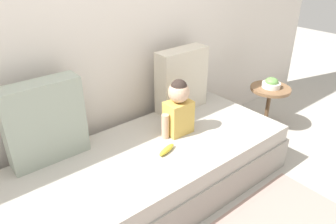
{
  "coord_description": "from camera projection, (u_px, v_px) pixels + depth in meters",
  "views": [
    {
      "loc": [
        -1.12,
        -1.54,
        1.7
      ],
      "look_at": [
        0.15,
        0.0,
        0.65
      ],
      "focal_mm": 34.13,
      "sensor_mm": 36.0,
      "label": 1
    }
  ],
  "objects": [
    {
      "name": "back_wall",
      "position": [
        101.0,
        21.0,
        2.31
      ],
      "size": [
        5.36,
        0.1,
        2.42
      ],
      "primitive_type": "cube",
      "color": "silver",
      "rests_on": "ground"
    },
    {
      "name": "fruit_bowl",
      "position": [
        271.0,
        83.0,
        3.09
      ],
      "size": [
        0.18,
        0.18,
        0.1
      ],
      "color": "silver",
      "rests_on": "side_table"
    },
    {
      "name": "side_table",
      "position": [
        269.0,
        97.0,
        3.16
      ],
      "size": [
        0.39,
        0.39,
        0.47
      ],
      "color": "brown",
      "rests_on": "ground"
    },
    {
      "name": "throw_pillow_left",
      "position": [
        45.0,
        122.0,
        2.07
      ],
      "size": [
        0.51,
        0.16,
        0.56
      ],
      "primitive_type": "cube",
      "color": "#99A393",
      "rests_on": "couch"
    },
    {
      "name": "throw_pillow_right",
      "position": [
        182.0,
        80.0,
        2.74
      ],
      "size": [
        0.47,
        0.16,
        0.54
      ],
      "primitive_type": "cube",
      "color": "beige",
      "rests_on": "couch"
    },
    {
      "name": "banana",
      "position": [
        167.0,
        150.0,
        2.24
      ],
      "size": [
        0.18,
        0.09,
        0.04
      ],
      "primitive_type": "ellipsoid",
      "rotation": [
        0.0,
        0.0,
        0.3
      ],
      "color": "yellow",
      "rests_on": "couch"
    },
    {
      "name": "toddler",
      "position": [
        179.0,
        107.0,
        2.39
      ],
      "size": [
        0.31,
        0.16,
        0.44
      ],
      "color": "gold",
      "rests_on": "couch"
    },
    {
      "name": "couch",
      "position": [
        153.0,
        172.0,
        2.38
      ],
      "size": [
        2.16,
        0.91,
        0.4
      ],
      "color": "#9C978F",
      "rests_on": "ground"
    },
    {
      "name": "ground_plane",
      "position": [
        153.0,
        192.0,
        2.47
      ],
      "size": [
        12.0,
        12.0,
        0.0
      ],
      "primitive_type": "plane",
      "color": "#B2ADA3"
    }
  ]
}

